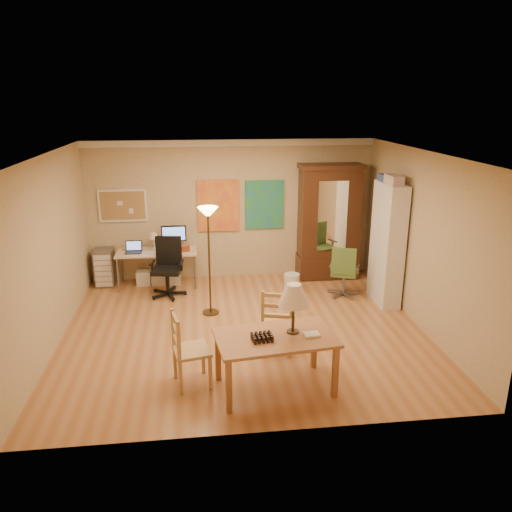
{
  "coord_description": "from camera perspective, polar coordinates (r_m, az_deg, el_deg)",
  "views": [
    {
      "loc": [
        -0.65,
        -7.01,
        3.45
      ],
      "look_at": [
        0.22,
        0.3,
        1.1
      ],
      "focal_mm": 35.0,
      "sensor_mm": 36.0,
      "label": 1
    }
  ],
  "objects": [
    {
      "name": "office_chair_black",
      "position": [
        9.18,
        -10.01,
        -2.76
      ],
      "size": [
        0.65,
        0.65,
        1.06
      ],
      "color": "black",
      "rests_on": "floor"
    },
    {
      "name": "ladder_chair_left",
      "position": [
        6.33,
        -7.66,
        -10.75
      ],
      "size": [
        0.51,
        0.53,
        0.97
      ],
      "color": "tan",
      "rests_on": "floor"
    },
    {
      "name": "ladder_chair_back",
      "position": [
        7.02,
        2.51,
        -7.58
      ],
      "size": [
        0.54,
        0.53,
        0.97
      ],
      "color": "tan",
      "rests_on": "floor"
    },
    {
      "name": "bookshelf",
      "position": [
        8.81,
        14.76,
        1.26
      ],
      "size": [
        0.32,
        0.84,
        2.1
      ],
      "color": "white",
      "rests_on": "floor"
    },
    {
      "name": "drawer_cart",
      "position": [
        9.95,
        -16.9,
        -1.23
      ],
      "size": [
        0.35,
        0.42,
        0.71
      ],
      "color": "slate",
      "rests_on": "floor"
    },
    {
      "name": "computer_desk",
      "position": [
        9.68,
        -11.01,
        -0.91
      ],
      "size": [
        1.5,
        0.66,
        1.13
      ],
      "color": "tan",
      "rests_on": "floor"
    },
    {
      "name": "corkboard",
      "position": [
        9.78,
        -14.98,
        5.59
      ],
      "size": [
        0.9,
        0.04,
        0.62
      ],
      "primitive_type": "cube",
      "color": "#A9854F",
      "rests_on": "floor"
    },
    {
      "name": "armoire",
      "position": [
        9.9,
        8.26,
        3.05
      ],
      "size": [
        1.22,
        0.58,
        2.25
      ],
      "color": "#331E0D",
      "rests_on": "floor"
    },
    {
      "name": "art_panel_right",
      "position": [
        9.77,
        0.98,
        5.89
      ],
      "size": [
        0.75,
        0.04,
        0.95
      ],
      "primitive_type": "cube",
      "color": "teal",
      "rests_on": "floor"
    },
    {
      "name": "torchiere_lamp",
      "position": [
        7.96,
        -5.47,
        3.06
      ],
      "size": [
        0.33,
        0.33,
        1.81
      ],
      "color": "#44341B",
      "rests_on": "floor"
    },
    {
      "name": "office_chair_green",
      "position": [
        9.15,
        9.97,
        -3.02
      ],
      "size": [
        0.59,
        0.59,
        0.95
      ],
      "color": "slate",
      "rests_on": "floor"
    },
    {
      "name": "floor",
      "position": [
        7.84,
        -1.37,
        -8.42
      ],
      "size": [
        5.5,
        5.5,
        0.0
      ],
      "primitive_type": "plane",
      "color": "#A7673B",
      "rests_on": "ground"
    },
    {
      "name": "dining_table",
      "position": [
        6.05,
        2.98,
        -7.82
      ],
      "size": [
        1.52,
        1.02,
        1.34
      ],
      "color": "#995E32",
      "rests_on": "floor"
    },
    {
      "name": "crown_molding",
      "position": [
        9.53,
        -2.95,
        12.8
      ],
      "size": [
        5.5,
        0.08,
        0.12
      ],
      "primitive_type": "cube",
      "color": "white",
      "rests_on": "floor"
    },
    {
      "name": "art_panel_left",
      "position": [
        9.7,
        -4.33,
        5.74
      ],
      "size": [
        0.8,
        0.04,
        1.0
      ],
      "primitive_type": "cube",
      "color": "yellow",
      "rests_on": "floor"
    },
    {
      "name": "wastebin",
      "position": [
        9.23,
        4.1,
        -3.12
      ],
      "size": [
        0.29,
        0.29,
        0.36
      ],
      "primitive_type": "cylinder",
      "color": "silver",
      "rests_on": "floor"
    }
  ]
}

